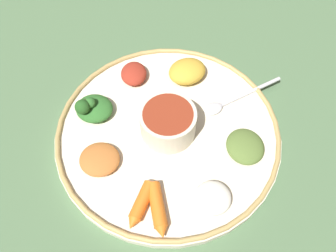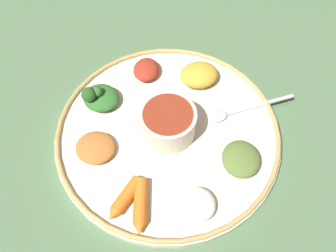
{
  "view_description": "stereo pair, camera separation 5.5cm",
  "coord_description": "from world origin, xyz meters",
  "px_view_note": "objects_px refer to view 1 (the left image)",
  "views": [
    {
      "loc": [
        0.03,
        0.3,
        0.5
      ],
      "look_at": [
        0.0,
        0.0,
        0.03
      ],
      "focal_mm": 36.89,
      "sensor_mm": 36.0,
      "label": 1
    },
    {
      "loc": [
        -0.03,
        0.3,
        0.5
      ],
      "look_at": [
        0.0,
        0.0,
        0.03
      ],
      "focal_mm": 36.89,
      "sensor_mm": 36.0,
      "label": 2
    }
  ],
  "objects_px": {
    "center_bowl": "(168,122)",
    "carrot_near_spoon": "(141,205)",
    "greens_pile": "(92,108)",
    "spoon": "(231,101)",
    "carrot_outer": "(158,209)"
  },
  "relations": [
    {
      "from": "center_bowl",
      "to": "carrot_near_spoon",
      "type": "height_order",
      "value": "center_bowl"
    },
    {
      "from": "greens_pile",
      "to": "carrot_near_spoon",
      "type": "xyz_separation_m",
      "value": [
        -0.07,
        0.17,
        -0.01
      ]
    },
    {
      "from": "spoon",
      "to": "carrot_outer",
      "type": "distance_m",
      "value": 0.23
    },
    {
      "from": "carrot_near_spoon",
      "to": "spoon",
      "type": "bearing_deg",
      "value": -132.97
    },
    {
      "from": "carrot_outer",
      "to": "spoon",
      "type": "bearing_deg",
      "value": -127.12
    },
    {
      "from": "carrot_near_spoon",
      "to": "carrot_outer",
      "type": "bearing_deg",
      "value": 160.18
    },
    {
      "from": "greens_pile",
      "to": "spoon",
      "type": "bearing_deg",
      "value": -179.07
    },
    {
      "from": "center_bowl",
      "to": "greens_pile",
      "type": "xyz_separation_m",
      "value": [
        0.12,
        -0.05,
        -0.01
      ]
    },
    {
      "from": "spoon",
      "to": "carrot_near_spoon",
      "type": "height_order",
      "value": "carrot_near_spoon"
    },
    {
      "from": "center_bowl",
      "to": "greens_pile",
      "type": "relative_size",
      "value": 1.14
    },
    {
      "from": "carrot_near_spoon",
      "to": "carrot_outer",
      "type": "height_order",
      "value": "same"
    },
    {
      "from": "greens_pile",
      "to": "carrot_outer",
      "type": "bearing_deg",
      "value": 118.31
    },
    {
      "from": "center_bowl",
      "to": "spoon",
      "type": "xyz_separation_m",
      "value": [
        -0.11,
        -0.05,
        -0.02
      ]
    },
    {
      "from": "spoon",
      "to": "greens_pile",
      "type": "distance_m",
      "value": 0.24
    },
    {
      "from": "spoon",
      "to": "greens_pile",
      "type": "relative_size",
      "value": 1.92
    }
  ]
}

